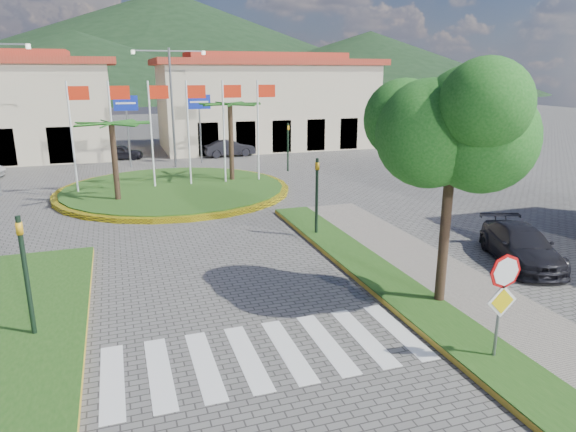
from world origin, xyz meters
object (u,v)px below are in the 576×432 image
object	(u,v)px
car_dark_a	(121,152)
stop_sign	(503,291)
roundabout_island	(175,189)
car_dark_b	(229,148)
deciduous_tree	(454,122)
car_side_right	(521,245)

from	to	relation	value
car_dark_a	stop_sign	bearing A→B (deg)	-155.13
roundabout_island	car_dark_b	xyz separation A→B (m)	(5.58, 11.46, 0.49)
deciduous_tree	car_dark_b	distance (m)	28.82
car_dark_a	car_side_right	size ratio (longest dim) A/B	0.76
deciduous_tree	car_side_right	bearing A→B (deg)	23.21
roundabout_island	car_side_right	world-z (taller)	roundabout_island
car_dark_a	car_dark_b	world-z (taller)	car_dark_b
stop_sign	car_dark_b	size ratio (longest dim) A/B	0.66
deciduous_tree	car_dark_a	world-z (taller)	deciduous_tree
car_dark_a	car_dark_b	bearing A→B (deg)	-86.15
deciduous_tree	roundabout_island	bearing A→B (deg)	107.91
stop_sign	car_dark_b	world-z (taller)	stop_sign
roundabout_island	stop_sign	size ratio (longest dim) A/B	4.79
roundabout_island	car_side_right	xyz separation A→B (m)	(10.16, -15.00, 0.46)
deciduous_tree	car_side_right	world-z (taller)	deciduous_tree
roundabout_island	deciduous_tree	world-z (taller)	deciduous_tree
deciduous_tree	car_side_right	size ratio (longest dim) A/B	1.57
stop_sign	deciduous_tree	distance (m)	4.59
car_dark_a	car_side_right	bearing A→B (deg)	-143.27
deciduous_tree	car_dark_b	world-z (taller)	deciduous_tree
car_dark_a	deciduous_tree	bearing A→B (deg)	-152.77
roundabout_island	car_dark_a	xyz separation A→B (m)	(-2.58, 12.63, 0.39)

